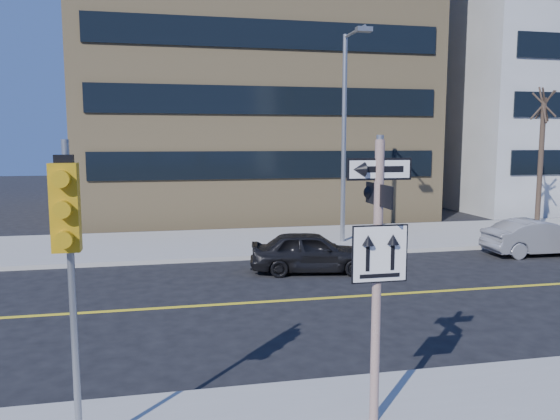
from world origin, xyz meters
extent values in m
plane|color=black|center=(0.00, 0.00, 0.00)|extent=(120.00, 120.00, 0.00)
cylinder|color=beige|center=(0.00, -2.50, 2.15)|extent=(0.13, 0.13, 4.00)
cylinder|color=gray|center=(0.00, -2.50, 4.18)|extent=(0.10, 0.10, 0.06)
cube|color=black|center=(0.00, -2.50, 3.75)|extent=(0.92, 0.03, 0.30)
cube|color=black|center=(0.00, -2.50, 3.40)|extent=(0.03, 0.92, 0.30)
cube|color=white|center=(0.00, -2.58, 2.60)|extent=(0.80, 0.03, 0.80)
cylinder|color=gray|center=(-4.00, -2.50, 2.15)|extent=(0.09, 0.09, 4.00)
cube|color=#C49412|center=(-4.00, -2.70, 3.35)|extent=(0.32, 0.22, 1.05)
sphere|color=#8C0705|center=(-4.00, -2.82, 3.70)|extent=(0.17, 0.17, 0.17)
sphere|color=black|center=(-4.00, -2.82, 3.35)|extent=(0.17, 0.17, 0.17)
sphere|color=black|center=(-4.00, -2.82, 3.00)|extent=(0.17, 0.17, 0.17)
imported|color=black|center=(1.60, 6.89, 0.65)|extent=(2.17, 4.04, 1.31)
imported|color=gray|center=(10.37, 7.73, 0.65)|extent=(1.44, 3.95, 1.29)
cylinder|color=gray|center=(4.00, 11.00, 4.15)|extent=(0.18, 0.18, 8.00)
cylinder|color=gray|center=(4.00, 10.00, 8.05)|extent=(0.10, 2.20, 0.10)
cube|color=gray|center=(4.00, 9.00, 7.95)|extent=(0.55, 0.30, 0.16)
cylinder|color=#31251D|center=(13.00, 11.30, 3.05)|extent=(0.22, 0.22, 5.80)
cube|color=tan|center=(2.00, 25.00, 9.00)|extent=(18.00, 18.00, 18.00)
camera|label=1|loc=(-2.83, -9.45, 4.13)|focal=35.00mm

